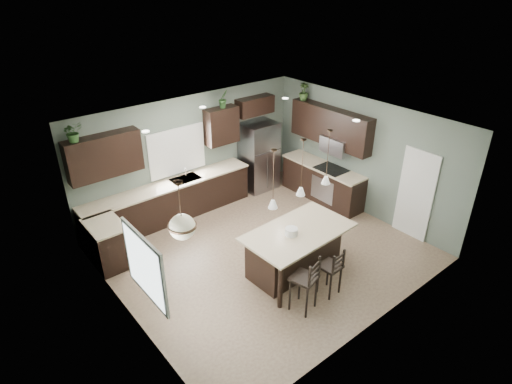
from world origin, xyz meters
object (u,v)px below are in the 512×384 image
Objects in this scene: refrigerator at (259,156)px; serving_dish at (291,232)px; kitchen_island at (297,251)px; bar_stool_left at (304,283)px; bar_stool_center at (330,271)px; plant_back_left at (73,132)px.

serving_dish is (-1.92, -3.28, 0.07)m from refrigerator.
bar_stool_left is (-0.69, -0.85, 0.10)m from kitchen_island.
kitchen_island is 8.88× the size of serving_dish.
bar_stool_left is at bearing -131.23° from kitchen_island.
bar_stool_left reaches higher than kitchen_island.
bar_stool_center is at bearing -16.27° from bar_stool_left.
bar_stool_left is at bearing -63.85° from plant_back_left.
bar_stool_center is 5.51m from plant_back_left.
refrigerator is at bearing 63.66° from bar_stool_center.
bar_stool_left is 2.80× the size of plant_back_left.
kitchen_island is 4.90m from plant_back_left.
refrigerator reaches higher than bar_stool_center.
plant_back_left is (-4.50, 0.15, 1.67)m from refrigerator.
kitchen_island is (-1.72, -3.27, -0.46)m from refrigerator.
bar_stool_left reaches higher than bar_stool_center.
kitchen_island is at bearing 35.50° from bar_stool_left.
bar_stool_left is at bearing -120.24° from refrigerator.
refrigerator reaches higher than kitchen_island.
bar_stool_center is (-0.02, -0.86, 0.03)m from kitchen_island.
serving_dish reaches higher than bar_stool_center.
refrigerator is 4.79m from bar_stool_left.
plant_back_left is at bearing 100.55° from bar_stool_left.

